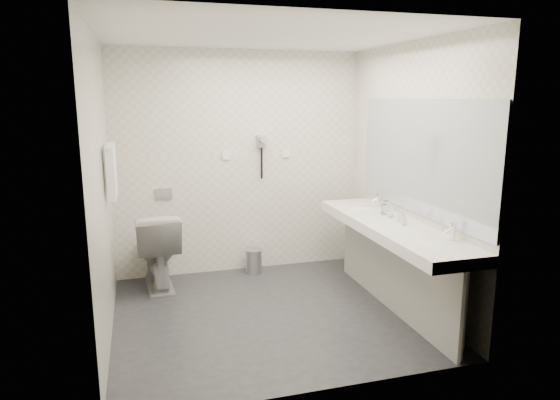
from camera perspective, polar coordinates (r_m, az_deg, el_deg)
name	(u,v)px	position (r m, az deg, el deg)	size (l,w,h in m)	color
floor	(269,314)	(4.78, -1.27, -12.90)	(2.80, 2.80, 0.00)	#28282D
ceiling	(268,35)	(4.37, -1.42, 18.43)	(2.80, 2.80, 0.00)	white
wall_back	(239,164)	(5.66, -4.69, 4.18)	(2.80, 2.80, 0.00)	silver
wall_front	(320,215)	(3.19, 4.60, -1.74)	(2.80, 2.80, 0.00)	silver
wall_left	(101,190)	(4.27, -19.81, 1.06)	(2.60, 2.60, 0.00)	silver
wall_right	(409,175)	(4.94, 14.58, 2.74)	(2.60, 2.60, 0.00)	silver
vanity_counter	(391,228)	(4.73, 12.65, -3.13)	(0.55, 2.20, 0.10)	white
vanity_panel	(392,271)	(4.86, 12.68, -7.96)	(0.03, 2.15, 0.75)	#9D9B93
vanity_post_near	(463,316)	(4.07, 20.22, -12.42)	(0.06, 0.06, 0.75)	silver
vanity_post_far	(350,241)	(5.76, 8.01, -4.66)	(0.06, 0.06, 0.75)	silver
mirror	(420,157)	(4.74, 15.77, 4.75)	(0.02, 2.20, 1.05)	#B2BCC6
basin_near	(431,244)	(4.18, 16.92, -4.82)	(0.40, 0.31, 0.05)	white
basin_far	(361,209)	(5.28, 9.31, -1.05)	(0.40, 0.31, 0.05)	white
faucet_near	(453,231)	(4.27, 19.20, -3.39)	(0.04, 0.04, 0.15)	silver
faucet_far	(378,200)	(5.35, 11.23, 0.02)	(0.04, 0.04, 0.15)	silver
soap_bottle_a	(401,216)	(4.75, 13.72, -1.75)	(0.05, 0.05, 0.12)	white
soap_bottle_b	(390,213)	(4.91, 12.50, -1.50)	(0.06, 0.06, 0.08)	white
soap_bottle_c	(404,220)	(4.62, 14.03, -2.24)	(0.04, 0.04, 0.10)	white
glass_left	(384,209)	(5.02, 11.83, -1.07)	(0.05, 0.05, 0.10)	silver
glass_right	(386,206)	(5.12, 12.09, -0.73)	(0.06, 0.06, 0.12)	silver
toilet	(157,249)	(5.44, -13.94, -5.49)	(0.46, 0.81, 0.82)	white
flush_plate	(164,194)	(5.59, -13.18, 0.70)	(0.18, 0.02, 0.12)	#B2B5BA
pedal_bin	(254,262)	(5.76, -3.05, -7.10)	(0.19, 0.19, 0.26)	#B2B5BA
bin_lid	(253,250)	(5.72, -3.06, -5.77)	(0.19, 0.19, 0.01)	#B2B5BA
towel_rail	(109,147)	(4.78, -19.06, 5.81)	(0.02, 0.02, 0.62)	silver
towel_near	(111,173)	(4.66, -18.84, 2.97)	(0.07, 0.24, 0.48)	white
towel_far	(112,169)	(4.94, -18.70, 3.44)	(0.07, 0.24, 0.48)	white
dryer_cradle	(261,141)	(5.65, -2.17, 6.76)	(0.10, 0.04, 0.14)	#99999F
dryer_barrel	(263,139)	(5.58, -2.00, 7.01)	(0.08, 0.08, 0.14)	#99999F
dryer_cord	(262,163)	(5.67, -2.12, 4.23)	(0.02, 0.02, 0.35)	black
switch_plate_a	(226,155)	(5.61, -6.19, 5.11)	(0.09, 0.02, 0.09)	white
switch_plate_b	(286,153)	(5.77, 0.71, 5.36)	(0.09, 0.02, 0.09)	white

